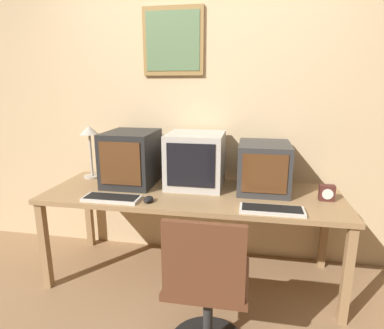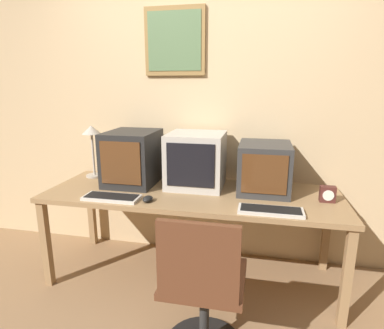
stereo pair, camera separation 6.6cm
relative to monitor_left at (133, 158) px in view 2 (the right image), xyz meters
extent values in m
cube|color=#D1B284|center=(0.53, 0.34, 0.36)|extent=(8.00, 0.05, 2.60)
cube|color=olive|center=(0.29, 0.30, 0.92)|extent=(0.51, 0.02, 0.54)
cube|color=#56754C|center=(0.29, 0.28, 0.92)|extent=(0.45, 0.01, 0.46)
cube|color=#99754C|center=(0.53, -0.13, -0.23)|extent=(2.23, 0.78, 0.04)
cube|color=#99754C|center=(-0.54, -0.47, -0.60)|extent=(0.06, 0.06, 0.69)
cube|color=#99754C|center=(1.59, -0.47, -0.60)|extent=(0.06, 0.06, 0.69)
cube|color=#99754C|center=(-0.54, 0.22, -0.60)|extent=(0.06, 0.06, 0.69)
cube|color=#99754C|center=(1.59, 0.22, -0.60)|extent=(0.06, 0.06, 0.69)
cube|color=black|center=(0.00, 0.00, 0.00)|extent=(0.39, 0.47, 0.43)
cube|color=#563319|center=(0.00, -0.24, 0.01)|extent=(0.32, 0.01, 0.33)
cube|color=#B7B2A8|center=(0.53, 0.04, 0.00)|extent=(0.44, 0.44, 0.43)
cube|color=black|center=(0.53, -0.19, 0.01)|extent=(0.36, 0.01, 0.33)
cube|color=#333333|center=(1.06, 0.02, -0.03)|extent=(0.38, 0.44, 0.37)
cube|color=#563319|center=(1.06, -0.20, -0.02)|extent=(0.31, 0.01, 0.28)
cube|color=beige|center=(0.00, -0.40, -0.21)|extent=(0.41, 0.16, 0.02)
cube|color=black|center=(0.00, -0.40, -0.19)|extent=(0.37, 0.13, 0.00)
cube|color=beige|center=(1.10, -0.42, -0.21)|extent=(0.41, 0.16, 0.02)
cube|color=black|center=(1.10, -0.42, -0.19)|extent=(0.38, 0.13, 0.00)
ellipsoid|color=black|center=(0.27, -0.40, -0.20)|extent=(0.07, 0.10, 0.04)
cube|color=#4C231E|center=(1.50, -0.13, -0.16)|extent=(0.10, 0.06, 0.11)
cylinder|color=white|center=(1.50, -0.16, -0.16)|extent=(0.07, 0.00, 0.07)
cylinder|color=#B2A899|center=(-0.41, 0.11, -0.21)|extent=(0.15, 0.15, 0.02)
cylinder|color=#B2A899|center=(-0.41, 0.11, -0.01)|extent=(0.02, 0.02, 0.38)
cone|color=#B2A899|center=(-0.41, 0.11, 0.20)|extent=(0.16, 0.16, 0.07)
cylinder|color=#282828|center=(0.75, -0.84, -0.70)|extent=(0.06, 0.06, 0.43)
cube|color=brown|center=(0.75, -0.84, -0.47)|extent=(0.45, 0.45, 0.04)
cube|color=brown|center=(0.75, -1.04, -0.25)|extent=(0.41, 0.04, 0.40)
camera|label=1|loc=(0.95, -2.41, 0.59)|focal=30.00mm
camera|label=2|loc=(1.02, -2.40, 0.59)|focal=30.00mm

